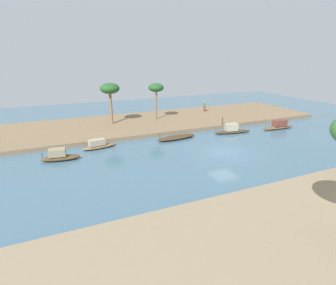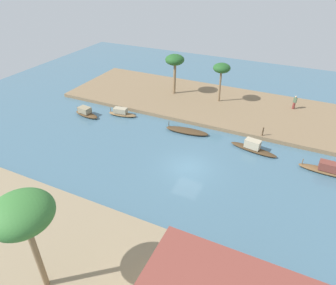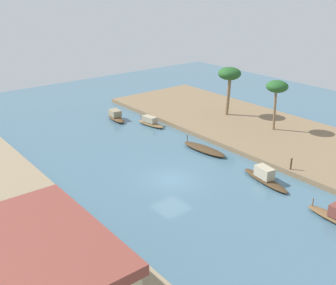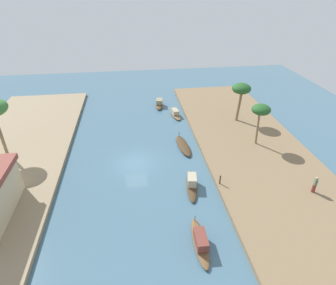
{
  "view_description": "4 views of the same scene",
  "coord_description": "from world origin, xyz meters",
  "px_view_note": "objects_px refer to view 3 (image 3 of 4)",
  "views": [
    {
      "loc": [
        15.47,
        20.86,
        9.28
      ],
      "look_at": [
        4.77,
        -3.14,
        0.71
      ],
      "focal_mm": 29.13,
      "sensor_mm": 36.0,
      "label": 1
    },
    {
      "loc": [
        -7.54,
        20.34,
        16.49
      ],
      "look_at": [
        2.72,
        -1.42,
        1.19
      ],
      "focal_mm": 31.43,
      "sensor_mm": 36.0,
      "label": 2
    },
    {
      "loc": [
        -21.94,
        17.82,
        14.38
      ],
      "look_at": [
        4.11,
        -2.97,
        1.08
      ],
      "focal_mm": 43.43,
      "sensor_mm": 36.0,
      "label": 3
    },
    {
      "loc": [
        -25.05,
        -0.23,
        17.6
      ],
      "look_at": [
        1.98,
        -3.91,
        1.14
      ],
      "focal_mm": 29.31,
      "sensor_mm": 36.0,
      "label": 4
    }
  ],
  "objects_px": {
    "sampan_midstream": "(265,177)",
    "palm_tree_left_near": "(277,87)",
    "sampan_foreground": "(116,116)",
    "palm_tree_left_far": "(229,75)",
    "riverside_building": "(34,279)",
    "sampan_downstream_large": "(151,122)",
    "mooring_post": "(291,164)",
    "sampan_with_red_awning": "(204,149)"
  },
  "relations": [
    {
      "from": "sampan_downstream_large",
      "to": "palm_tree_left_near",
      "type": "xyz_separation_m",
      "value": [
        -9.69,
        -8.17,
        4.4
      ]
    },
    {
      "from": "palm_tree_left_far",
      "to": "sampan_downstream_large",
      "type": "bearing_deg",
      "value": 68.03
    },
    {
      "from": "mooring_post",
      "to": "riverside_building",
      "type": "xyz_separation_m",
      "value": [
        -1.99,
        21.54,
        1.42
      ]
    },
    {
      "from": "sampan_midstream",
      "to": "palm_tree_left_near",
      "type": "distance_m",
      "value": 11.91
    },
    {
      "from": "sampan_downstream_large",
      "to": "riverside_building",
      "type": "height_order",
      "value": "riverside_building"
    },
    {
      "from": "sampan_downstream_large",
      "to": "palm_tree_left_far",
      "type": "height_order",
      "value": "palm_tree_left_far"
    },
    {
      "from": "sampan_foreground",
      "to": "sampan_with_red_awning",
      "type": "xyz_separation_m",
      "value": [
        -12.57,
        -1.54,
        -0.21
      ]
    },
    {
      "from": "sampan_with_red_awning",
      "to": "palm_tree_left_far",
      "type": "relative_size",
      "value": 0.92
    },
    {
      "from": "mooring_post",
      "to": "palm_tree_left_far",
      "type": "height_order",
      "value": "palm_tree_left_far"
    },
    {
      "from": "sampan_midstream",
      "to": "sampan_with_red_awning",
      "type": "xyz_separation_m",
      "value": [
        7.3,
        -0.52,
        -0.19
      ]
    },
    {
      "from": "sampan_with_red_awning",
      "to": "sampan_downstream_large",
      "type": "xyz_separation_m",
      "value": [
        8.73,
        -0.41,
        0.15
      ]
    },
    {
      "from": "sampan_with_red_awning",
      "to": "sampan_foreground",
      "type": "bearing_deg",
      "value": 2.02
    },
    {
      "from": "sampan_foreground",
      "to": "sampan_with_red_awning",
      "type": "distance_m",
      "value": 12.67
    },
    {
      "from": "mooring_post",
      "to": "palm_tree_left_far",
      "type": "relative_size",
      "value": 0.18
    },
    {
      "from": "sampan_foreground",
      "to": "sampan_downstream_large",
      "type": "relative_size",
      "value": 0.97
    },
    {
      "from": "sampan_with_red_awning",
      "to": "riverside_building",
      "type": "relative_size",
      "value": 0.58
    },
    {
      "from": "sampan_with_red_awning",
      "to": "mooring_post",
      "type": "xyz_separation_m",
      "value": [
        -7.7,
        -2.14,
        0.7
      ]
    },
    {
      "from": "sampan_with_red_awning",
      "to": "palm_tree_left_far",
      "type": "height_order",
      "value": "palm_tree_left_far"
    },
    {
      "from": "sampan_midstream",
      "to": "riverside_building",
      "type": "bearing_deg",
      "value": 106.63
    },
    {
      "from": "mooring_post",
      "to": "sampan_downstream_large",
      "type": "bearing_deg",
      "value": 6.03
    },
    {
      "from": "palm_tree_left_far",
      "to": "riverside_building",
      "type": "bearing_deg",
      "value": 118.28
    },
    {
      "from": "riverside_building",
      "to": "sampan_midstream",
      "type": "bearing_deg",
      "value": -82.84
    },
    {
      "from": "sampan_midstream",
      "to": "palm_tree_left_near",
      "type": "xyz_separation_m",
      "value": [
        6.34,
        -9.09,
        4.36
      ]
    },
    {
      "from": "sampan_midstream",
      "to": "sampan_with_red_awning",
      "type": "height_order",
      "value": "sampan_midstream"
    },
    {
      "from": "sampan_midstream",
      "to": "riverside_building",
      "type": "distance_m",
      "value": 19.13
    },
    {
      "from": "sampan_with_red_awning",
      "to": "mooring_post",
      "type": "distance_m",
      "value": 8.03
    },
    {
      "from": "sampan_midstream",
      "to": "riverside_building",
      "type": "xyz_separation_m",
      "value": [
        -2.39,
        18.88,
        1.92
      ]
    },
    {
      "from": "sampan_foreground",
      "to": "mooring_post",
      "type": "height_order",
      "value": "mooring_post"
    },
    {
      "from": "sampan_midstream",
      "to": "palm_tree_left_near",
      "type": "height_order",
      "value": "palm_tree_left_near"
    },
    {
      "from": "sampan_with_red_awning",
      "to": "mooring_post",
      "type": "height_order",
      "value": "mooring_post"
    },
    {
      "from": "palm_tree_left_near",
      "to": "riverside_building",
      "type": "height_order",
      "value": "palm_tree_left_near"
    },
    {
      "from": "sampan_downstream_large",
      "to": "riverside_building",
      "type": "distance_m",
      "value": 27.11
    },
    {
      "from": "sampan_midstream",
      "to": "sampan_downstream_large",
      "type": "height_order",
      "value": "sampan_midstream"
    },
    {
      "from": "palm_tree_left_far",
      "to": "sampan_foreground",
      "type": "bearing_deg",
      "value": 54.86
    },
    {
      "from": "sampan_midstream",
      "to": "riverside_building",
      "type": "height_order",
      "value": "riverside_building"
    },
    {
      "from": "sampan_foreground",
      "to": "sampan_midstream",
      "type": "relative_size",
      "value": 0.74
    },
    {
      "from": "sampan_with_red_awning",
      "to": "palm_tree_left_near",
      "type": "bearing_deg",
      "value": -101.33
    },
    {
      "from": "sampan_foreground",
      "to": "palm_tree_left_near",
      "type": "height_order",
      "value": "palm_tree_left_near"
    },
    {
      "from": "riverside_building",
      "to": "sampan_downstream_large",
      "type": "bearing_deg",
      "value": -47.13
    },
    {
      "from": "sampan_downstream_large",
      "to": "mooring_post",
      "type": "bearing_deg",
      "value": 177.12
    },
    {
      "from": "palm_tree_left_far",
      "to": "riverside_building",
      "type": "xyz_separation_m",
      "value": [
        -15.09,
        28.05,
        -2.58
      ]
    },
    {
      "from": "sampan_with_red_awning",
      "to": "palm_tree_left_near",
      "type": "relative_size",
      "value": 0.98
    }
  ]
}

